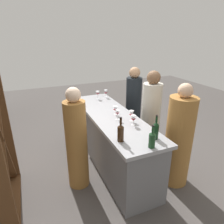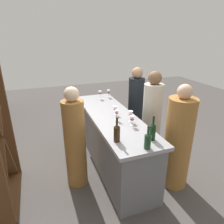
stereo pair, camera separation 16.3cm
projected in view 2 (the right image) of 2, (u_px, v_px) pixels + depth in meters
ground_plane at (112, 163)px, 3.63m from camera, size 12.00×12.00×0.00m
bar_counter at (112, 140)px, 3.46m from camera, size 2.38×0.69×0.93m
wine_bottle_leftmost_olive_green at (148, 140)px, 2.30m from camera, size 0.08×0.08×0.28m
wine_bottle_second_left_dark_green at (153, 131)px, 2.49m from camera, size 0.07×0.07×0.32m
wine_bottle_center_amber_brown at (117, 132)px, 2.45m from camera, size 0.08×0.08×0.32m
wine_glass_near_left at (108, 92)px, 4.15m from camera, size 0.07×0.07×0.16m
wine_glass_near_center at (131, 114)px, 3.00m from camera, size 0.07×0.07×0.17m
wine_glass_near_right at (132, 119)px, 2.87m from camera, size 0.07×0.07×0.15m
wine_glass_far_left at (100, 93)px, 4.06m from camera, size 0.08×0.08×0.16m
wine_glass_far_center at (115, 109)px, 3.26m from camera, size 0.08×0.08×0.14m
wine_glass_far_right at (117, 113)px, 3.06m from camera, size 0.07×0.07×0.16m
person_left_guest at (178, 142)px, 2.90m from camera, size 0.46×0.46×1.56m
person_center_guest at (152, 120)px, 3.53m from camera, size 0.36×0.36×1.61m
person_right_guest at (136, 108)px, 4.16m from camera, size 0.39×0.39×1.56m
person_server_behind at (75, 142)px, 2.91m from camera, size 0.36×0.36×1.53m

